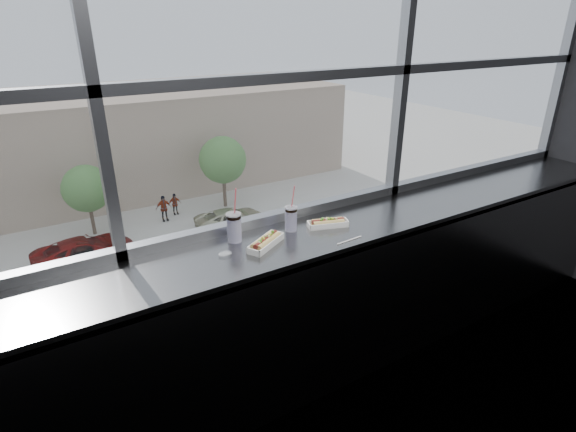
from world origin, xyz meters
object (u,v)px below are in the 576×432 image
tree_right (223,160)px  car_near_e (374,239)px  wrapper (225,254)px  car_near_c (93,322)px  soda_cup_left (234,226)px  car_far_b (84,247)px  pedestrian_d (174,202)px  hotdog_tray_left (266,242)px  car_near_d (243,277)px  tree_center (87,189)px  loose_straw (349,240)px  hotdog_tray_right (328,223)px  pedestrian_c (163,206)px  car_far_c (231,216)px  soda_cup_right (291,217)px

tree_right → car_near_e: bearing=-69.0°
wrapper → car_near_c: bearing=89.1°
soda_cup_left → wrapper: bearing=-132.4°
car_far_b → pedestrian_d: 8.24m
car_near_e → soda_cup_left: bearing=129.7°
hotdog_tray_left → soda_cup_left: 0.21m
car_near_d → pedestrian_d: size_ratio=3.39×
wrapper → hotdog_tray_left: bearing=-4.4°
pedestrian_d → wrapper: bearing=-105.5°
car_near_e → tree_center: 18.75m
soda_cup_left → car_near_e: 25.49m
car_near_c → wrapper: bearing=179.9°
loose_straw → car_near_c: bearing=87.9°
pedestrian_d → tree_center: (-5.79, -0.44, 2.28)m
loose_straw → hotdog_tray_right: bearing=84.3°
wrapper → tree_center: (2.19, 28.27, -8.81)m
car_far_b → soda_cup_left: bearing=172.9°
hotdog_tray_left → pedestrian_c: hotdog_tray_left is taller
car_near_e → pedestrian_c: pedestrian_c is taller
soda_cup_left → car_near_e: soda_cup_left is taller
wrapper → pedestrian_c: (6.93, 27.95, -10.91)m
car_near_e → car_near_d: bearing=85.0°
loose_straw → car_near_e: bearing=42.7°
car_near_c → tree_center: (1.94, 12.00, 2.13)m
loose_straw → car_far_c: size_ratio=0.03×
car_near_d → hotdog_tray_right: bearing=156.1°
car_near_d → wrapper: bearing=154.0°
soda_cup_right → pedestrian_d: (7.49, 28.62, -11.16)m
hotdog_tray_left → tree_center: bearing=56.3°
car_far_b → tree_right: 11.81m
wrapper → soda_cup_left: bearing=47.6°
car_near_e → car_far_b: bearing=57.5°
car_near_e → car_far_c: (-5.90, 8.00, -0.10)m
hotdog_tray_right → pedestrian_c: 30.64m
loose_straw → wrapper: 0.74m
car_near_e → pedestrian_c: (-9.49, 11.68, 0.12)m
pedestrian_c → pedestrian_d: bearing=36.1°
loose_straw → car_near_d: size_ratio=0.03×
tree_right → soda_cup_right: bearing=-111.9°
wrapper → car_near_d: wrapper is taller
car_near_d → car_far_c: bearing=-21.3°
car_near_c → car_near_d: same height
car_near_d → tree_center: tree_center is taller
soda_cup_right → hotdog_tray_right: bearing=-18.5°
hotdog_tray_left → loose_straw: hotdog_tray_left is taller
car_far_b → pedestrian_d: car_far_b is taller
hotdog_tray_right → pedestrian_d: size_ratio=0.14×
pedestrian_d → soda_cup_right: bearing=-104.7°
car_near_c → tree_right: (11.57, 12.00, 2.60)m
soda_cup_left → tree_right: size_ratio=0.06×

